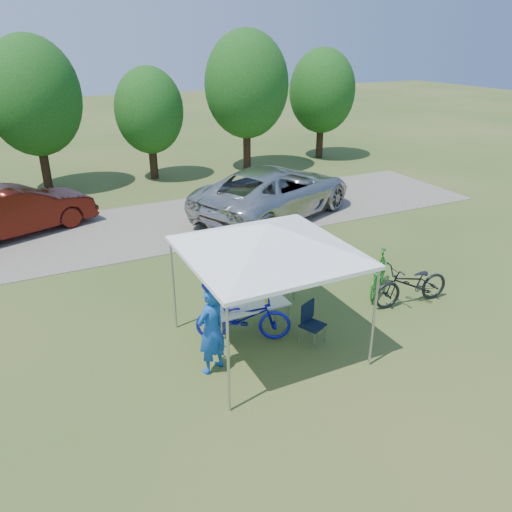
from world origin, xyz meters
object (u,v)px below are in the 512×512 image
at_px(minivan, 275,191).
at_px(folding_table, 250,306).
at_px(bike_blue, 243,317).
at_px(bike_green, 379,273).
at_px(folding_chair, 310,319).
at_px(sedan, 19,210).
at_px(cooler, 236,302).
at_px(bike_dark, 412,284).
at_px(cyclist, 211,330).

bearing_deg(minivan, folding_table, 123.44).
bearing_deg(minivan, bike_blue, 122.60).
xyz_separation_m(bike_green, minivan, (0.35, 6.22, 0.40)).
distance_m(folding_chair, sedan, 10.82).
xyz_separation_m(cooler, bike_dark, (4.35, -0.56, -0.31)).
xyz_separation_m(folding_table, bike_green, (3.72, 0.29, -0.11)).
distance_m(folding_table, bike_green, 3.73).
xyz_separation_m(folding_table, bike_blue, (-0.24, -0.17, -0.11)).
bearing_deg(bike_green, minivan, 136.82).
relative_size(cooler, bike_green, 0.24).
distance_m(folding_chair, cyclist, 2.28).
xyz_separation_m(cyclist, sedan, (-2.93, 9.58, -0.10)).
distance_m(folding_table, bike_blue, 0.32).
xyz_separation_m(folding_table, minivan, (4.07, 6.52, 0.28)).
relative_size(cooler, sedan, 0.09).
xyz_separation_m(bike_blue, sedan, (-3.92, 8.85, 0.27)).
distance_m(bike_blue, minivan, 7.97).
distance_m(folding_table, cyclist, 1.55).
distance_m(folding_table, sedan, 9.63).
bearing_deg(folding_table, bike_green, 4.50).
xyz_separation_m(cyclist, bike_green, (4.95, 1.19, -0.37)).
xyz_separation_m(cooler, bike_blue, (0.08, -0.17, -0.31)).
bearing_deg(minivan, bike_green, 152.19).
height_order(cooler, minivan, minivan).
distance_m(bike_green, sedan, 11.51).
distance_m(bike_blue, bike_dark, 4.28).
distance_m(folding_chair, bike_blue, 1.41).
relative_size(minivan, sedan, 1.37).
relative_size(bike_green, bike_dark, 0.87).
xyz_separation_m(bike_green, bike_dark, (0.30, -0.85, 0.00)).
bearing_deg(bike_green, sedan, -176.73).
distance_m(bike_green, minivan, 6.25).
bearing_deg(cooler, minivan, 56.00).
bearing_deg(cyclist, bike_green, 169.86).
bearing_deg(sedan, minivan, -124.89).
bearing_deg(cooler, folding_table, -0.00).
height_order(minivan, sedan, minivan).
bearing_deg(minivan, sedan, 50.71).
bearing_deg(folding_table, sedan, 115.62).
distance_m(bike_green, bike_dark, 0.91).
bearing_deg(cooler, cyclist, -135.37).
height_order(folding_table, sedan, sedan).
relative_size(cooler, bike_dark, 0.21).
distance_m(cooler, bike_green, 4.07).
bearing_deg(bike_blue, cooler, 51.42).
distance_m(folding_chair, cooler, 1.60).
relative_size(folding_table, bike_blue, 0.82).
bearing_deg(cyclist, folding_table, -167.66).
bearing_deg(bike_green, cyclist, -116.44).
bearing_deg(minivan, cooler, 121.42).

